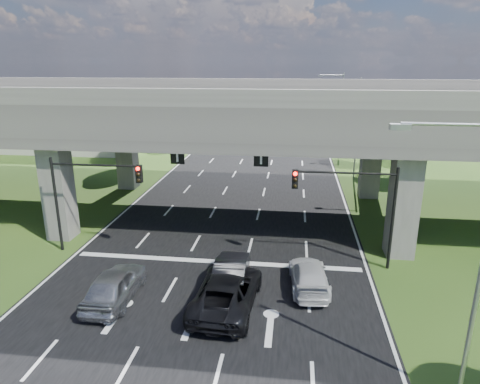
% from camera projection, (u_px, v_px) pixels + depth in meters
% --- Properties ---
extents(ground, '(160.00, 160.00, 0.00)m').
position_uv_depth(ground, '(204.00, 292.00, 22.17)').
color(ground, '#264315').
rests_on(ground, ground).
extents(road, '(18.00, 120.00, 0.03)m').
position_uv_depth(road, '(232.00, 223.00, 31.65)').
color(road, black).
rests_on(road, ground).
extents(overpass, '(80.00, 15.00, 10.00)m').
position_uv_depth(overpass, '(235.00, 112.00, 31.22)').
color(overpass, '#363331').
rests_on(overpass, ground).
extents(warehouse, '(20.00, 10.00, 4.00)m').
position_uv_depth(warehouse, '(69.00, 134.00, 57.93)').
color(warehouse, '#9E9E99').
rests_on(warehouse, ground).
extents(signal_right, '(5.76, 0.54, 6.00)m').
position_uv_depth(signal_right, '(355.00, 198.00, 23.73)').
color(signal_right, black).
rests_on(signal_right, ground).
extents(signal_left, '(5.76, 0.54, 6.00)m').
position_uv_depth(signal_left, '(88.00, 188.00, 25.63)').
color(signal_left, black).
rests_on(signal_left, ground).
extents(streetlight_near, '(3.38, 0.25, 10.00)m').
position_uv_depth(streetlight_near, '(472.00, 247.00, 13.53)').
color(streetlight_near, gray).
rests_on(streetlight_near, ground).
extents(streetlight_far, '(3.38, 0.25, 10.00)m').
position_uv_depth(streetlight_far, '(354.00, 121.00, 41.98)').
color(streetlight_far, gray).
rests_on(streetlight_far, ground).
extents(streetlight_beyond, '(3.38, 0.25, 10.00)m').
position_uv_depth(streetlight_beyond, '(339.00, 105.00, 57.15)').
color(streetlight_beyond, gray).
rests_on(streetlight_beyond, ground).
extents(tree_left_near, '(4.50, 4.50, 7.80)m').
position_uv_depth(tree_left_near, '(128.00, 124.00, 47.11)').
color(tree_left_near, black).
rests_on(tree_left_near, ground).
extents(tree_left_mid, '(3.91, 3.90, 6.76)m').
position_uv_depth(tree_left_mid, '(129.00, 120.00, 55.25)').
color(tree_left_mid, black).
rests_on(tree_left_mid, ground).
extents(tree_left_far, '(4.80, 4.80, 8.32)m').
position_uv_depth(tree_left_far, '(175.00, 107.00, 62.06)').
color(tree_left_far, black).
rests_on(tree_left_far, ground).
extents(tree_right_near, '(4.20, 4.20, 7.28)m').
position_uv_depth(tree_right_near, '(376.00, 129.00, 45.81)').
color(tree_right_near, black).
rests_on(tree_right_near, ground).
extents(tree_right_mid, '(3.91, 3.90, 6.76)m').
position_uv_depth(tree_right_mid, '(390.00, 122.00, 53.12)').
color(tree_right_mid, black).
rests_on(tree_right_mid, ground).
extents(tree_right_far, '(4.50, 4.50, 7.80)m').
position_uv_depth(tree_right_far, '(350.00, 110.00, 61.00)').
color(tree_right_far, black).
rests_on(tree_right_far, ground).
extents(car_silver, '(2.03, 4.92, 1.67)m').
position_uv_depth(car_silver, '(115.00, 285.00, 21.15)').
color(car_silver, '#9EA0A5').
rests_on(car_silver, road).
extents(car_dark, '(1.82, 4.79, 1.56)m').
position_uv_depth(car_dark, '(231.00, 271.00, 22.66)').
color(car_dark, black).
rests_on(car_dark, road).
extents(car_white, '(2.26, 4.80, 1.36)m').
position_uv_depth(car_white, '(309.00, 276.00, 22.38)').
color(car_white, '#BABABA').
rests_on(car_white, road).
extents(car_trailing, '(3.14, 6.19, 1.68)m').
position_uv_depth(car_trailing, '(227.00, 291.00, 20.59)').
color(car_trailing, black).
rests_on(car_trailing, road).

